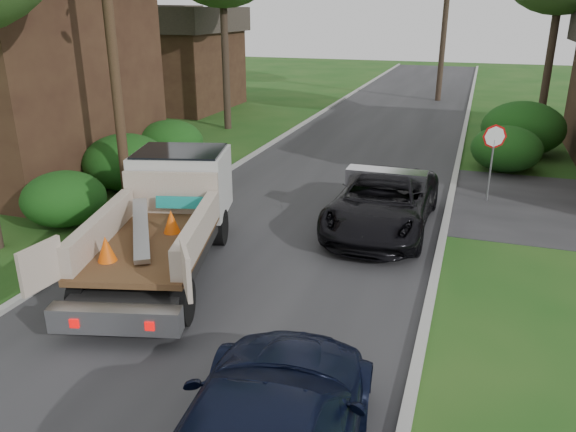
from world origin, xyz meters
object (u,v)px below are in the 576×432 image
(stop_sign, at_px, (493,147))
(flatbed_truck, at_px, (171,207))
(black_pickup, at_px, (383,202))
(house_left_far, at_px, (170,57))
(utility_pole, at_px, (111,32))

(stop_sign, distance_m, flatbed_truck, 10.19)
(stop_sign, bearing_deg, black_pickup, -129.05)
(house_left_far, height_order, flatbed_truck, house_left_far)
(flatbed_truck, bearing_deg, black_pickup, 23.32)
(utility_pole, xyz_separation_m, house_left_far, (-8.02, 17.02, -2.12))
(utility_pole, xyz_separation_m, flatbed_truck, (3.32, -3.01, -3.85))
(house_left_far, relative_size, black_pickup, 1.35)
(stop_sign, xyz_separation_m, flatbed_truck, (-7.36, -7.03, -0.46))
(utility_pole, relative_size, black_pickup, 1.78)
(house_left_far, relative_size, flatbed_truck, 1.10)
(stop_sign, relative_size, utility_pole, 0.25)
(flatbed_truck, height_order, black_pickup, flatbed_truck)
(house_left_far, bearing_deg, stop_sign, -34.81)
(stop_sign, distance_m, black_pickup, 4.55)
(black_pickup, bearing_deg, stop_sign, 51.92)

